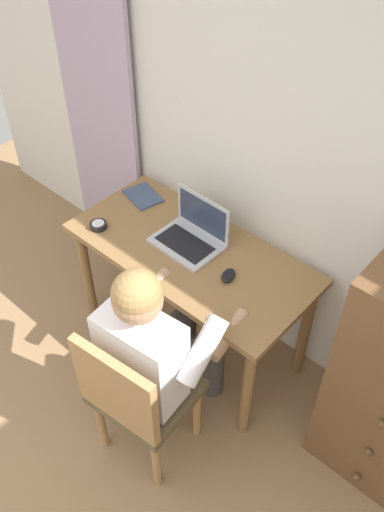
% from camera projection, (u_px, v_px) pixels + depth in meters
% --- Properties ---
extents(wall_back, '(4.80, 0.05, 2.50)m').
position_uv_depth(wall_back, '(279.00, 144.00, 2.46)').
color(wall_back, silver).
rests_on(wall_back, ground_plane).
extents(curtain_panel, '(0.60, 0.03, 2.25)m').
position_uv_depth(curtain_panel, '(97.00, 92.00, 3.08)').
color(curtain_panel, '#B29EBC').
rests_on(curtain_panel, ground_plane).
extents(desk, '(1.28, 0.61, 0.72)m').
position_uv_depth(desk, '(191.00, 265.00, 2.80)').
color(desk, olive).
rests_on(desk, ground_plane).
extents(chair, '(0.46, 0.44, 0.87)m').
position_uv_depth(chair, '(136.00, 395.00, 2.39)').
color(chair, brown).
rests_on(chair, ground_plane).
extents(person_seated, '(0.57, 0.61, 1.19)m').
position_uv_depth(person_seated, '(160.00, 343.00, 2.37)').
color(person_seated, '#4C4C4C').
rests_on(person_seated, ground_plane).
extents(laptop, '(0.35, 0.26, 0.24)m').
position_uv_depth(laptop, '(192.00, 234.00, 2.74)').
color(laptop, '#B7BABF').
rests_on(laptop, desk).
extents(computer_mouse, '(0.09, 0.11, 0.03)m').
position_uv_depth(computer_mouse, '(228.00, 276.00, 2.58)').
color(computer_mouse, black).
rests_on(computer_mouse, desk).
extents(desk_clock, '(0.09, 0.09, 0.03)m').
position_uv_depth(desk_clock, '(98.00, 225.00, 2.84)').
color(desk_clock, black).
rests_on(desk_clock, desk).
extents(notebook_pad, '(0.24, 0.20, 0.01)m').
position_uv_depth(notebook_pad, '(143.00, 196.00, 3.04)').
color(notebook_pad, '#3D4C6B').
rests_on(notebook_pad, desk).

